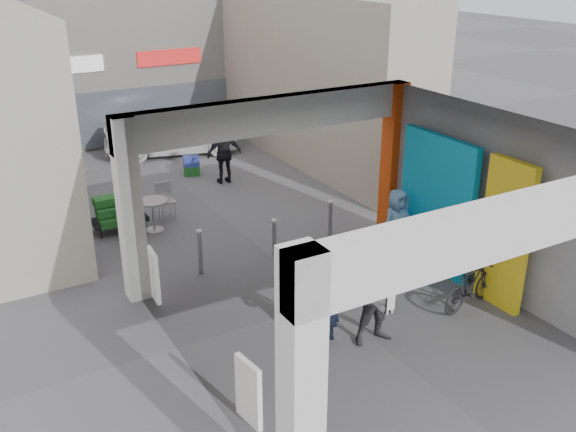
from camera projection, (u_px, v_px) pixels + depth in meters
ground at (328, 302)px, 12.02m from camera, size 90.00×90.00×0.00m
arcade_canopy at (385, 196)px, 10.72m from camera, size 6.40×6.45×6.40m
far_building at (104, 17)px, 21.66m from camera, size 18.00×4.08×8.00m
plaza_bldg_right at (318, 80)px, 19.12m from camera, size 2.00×9.00×5.00m
bollard_left at (200, 253)px, 12.90m from camera, size 0.09×0.09×0.95m
bollard_center at (274, 238)px, 13.66m from camera, size 0.09×0.09×0.83m
bollard_right at (330, 220)px, 14.53m from camera, size 0.09×0.09×0.89m
advert_board_near at (249, 392)px, 8.80m from camera, size 0.16×0.56×1.00m
advert_board_far at (154, 275)px, 11.96m from camera, size 0.13×0.55×1.00m
cafe_set at (145, 215)px, 15.13m from camera, size 1.50×1.21×0.91m
produce_stand at (119, 217)px, 14.98m from camera, size 1.24×0.67×0.81m
crate_stack at (192, 166)px, 18.66m from camera, size 0.53×0.47×0.56m
border_collie at (386, 298)px, 11.65m from camera, size 0.24×0.46×0.64m
man_with_dog at (327, 303)px, 10.47m from camera, size 0.68×0.64×1.57m
man_back_turned at (381, 298)px, 10.52m from camera, size 0.90×0.75×1.67m
man_elderly at (397, 224)px, 13.50m from camera, size 0.79×0.56×1.54m
man_crates at (224, 154)px, 17.82m from camera, size 1.01×0.47×1.69m
bicycle_front at (418, 246)px, 13.02m from camera, size 2.07×0.80×1.08m
bicycle_rear at (471, 286)px, 11.70m from camera, size 1.51×0.65×0.88m
white_van at (171, 132)px, 20.46m from camera, size 4.50×2.68×1.44m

